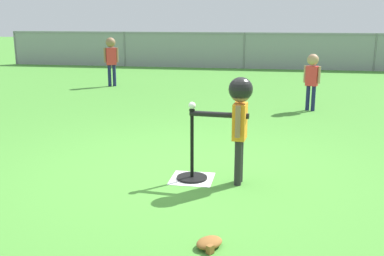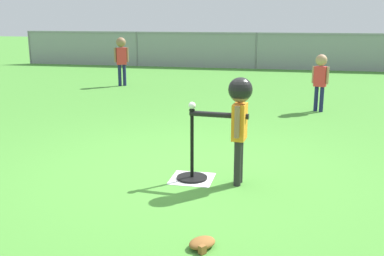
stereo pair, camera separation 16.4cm
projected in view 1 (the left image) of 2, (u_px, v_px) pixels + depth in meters
The scene contains 9 objects.
ground_plane at pixel (184, 172), 4.99m from camera, with size 60.00×60.00×0.00m, color #478C33.
home_plate at pixel (192, 178), 4.79m from camera, with size 0.44×0.44×0.01m, color white.
batting_tee at pixel (192, 168), 4.76m from camera, with size 0.32×0.32×0.75m.
baseball_on_tee at pixel (192, 106), 4.60m from camera, with size 0.07×0.07×0.07m, color white.
batter_child at pixel (239, 109), 4.48m from camera, with size 0.63×0.31×1.09m.
fielder_deep_center at pixel (312, 75), 8.09m from camera, with size 0.28×0.20×1.01m.
fielder_near_left at pixel (111, 55), 10.92m from camera, with size 0.32×0.23×1.16m.
glove_by_plate at pixel (209, 243), 3.37m from camera, with size 0.26×0.27×0.07m.
outfield_fence at pixel (244, 49), 14.65m from camera, with size 16.06×0.06×1.15m.
Camera 1 is at (0.91, -4.65, 1.66)m, focal length 42.75 mm.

